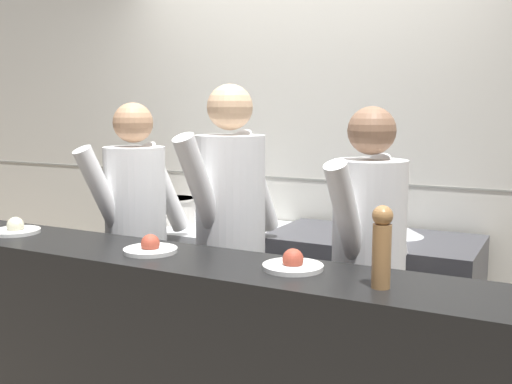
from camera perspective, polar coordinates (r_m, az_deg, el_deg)
wall_back_tiled at (r=3.90m, az=4.36°, el=3.50°), size 8.00×0.06×2.60m
oven_range at (r=3.94m, az=-4.73°, el=-9.31°), size 0.91×0.71×0.87m
prep_counter at (r=3.50m, az=10.88°, el=-11.42°), size 1.14×0.65×0.90m
pass_counter at (r=2.73m, az=-6.52°, el=-16.26°), size 2.98×0.45×0.98m
stock_pot at (r=3.92m, az=-7.85°, el=-1.65°), size 0.29×0.29×0.16m
sauce_pot at (r=3.66m, az=-2.00°, el=-1.76°), size 0.25×0.25×0.23m
mixing_bowl_steel at (r=3.41m, az=13.35°, el=-3.48°), size 0.29×0.29×0.07m
plated_dish_main at (r=3.27m, az=-21.93°, el=-3.30°), size 0.24×0.24×0.08m
plated_dish_appetiser at (r=2.68m, az=-10.02°, el=-5.25°), size 0.24×0.24×0.08m
plated_dish_dessert at (r=2.37m, az=3.53°, el=-6.86°), size 0.24×0.24×0.08m
pepper_mill at (r=2.14m, az=11.89°, el=-4.96°), size 0.07×0.07×0.29m
chef_head_cook at (r=3.37m, az=-11.34°, el=-4.06°), size 0.42×0.71×1.63m
chef_sous at (r=3.04m, az=-2.43°, el=-4.26°), size 0.41×0.75×1.72m
chef_line at (r=2.76m, az=10.63°, el=-6.95°), size 0.38×0.71×1.61m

